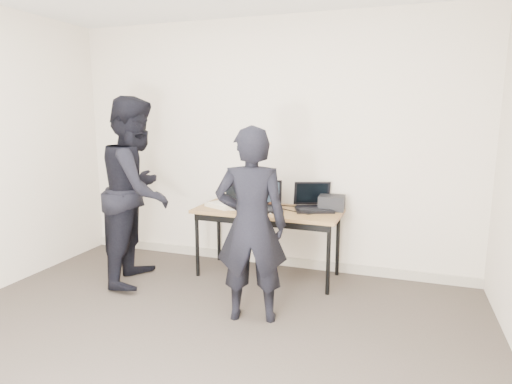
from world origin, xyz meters
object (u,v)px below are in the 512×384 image
at_px(laptop_beige, 227,201).
at_px(person_observer, 137,191).
at_px(laptop_center, 264,203).
at_px(leather_satchel, 258,193).
at_px(laptop_right, 313,204).
at_px(desk, 267,215).
at_px(person_typist, 251,225).
at_px(equipment_box, 332,203).

distance_m(laptop_beige, person_observer, 0.93).
height_order(laptop_center, person_observer, person_observer).
distance_m(laptop_beige, leather_satchel, 0.36).
xyz_separation_m(laptop_right, person_observer, (-1.66, -0.65, 0.15)).
relative_size(laptop_beige, laptop_right, 0.90).
bearing_deg(desk, person_typist, -79.26).
xyz_separation_m(laptop_beige, leather_satchel, (0.28, 0.21, 0.07)).
bearing_deg(desk, laptop_beige, 179.07).
xyz_separation_m(desk, person_typist, (0.16, -0.95, 0.14)).
height_order(desk, laptop_right, laptop_right).
height_order(laptop_center, person_typist, person_typist).
relative_size(laptop_beige, person_observer, 0.23).
relative_size(desk, equipment_box, 5.89).
xyz_separation_m(laptop_center, person_typist, (0.19, -0.95, 0.02)).
height_order(desk, person_typist, person_typist).
distance_m(leather_satchel, equipment_box, 0.81).
height_order(desk, equipment_box, equipment_box).
bearing_deg(equipment_box, desk, -163.07).
bearing_deg(laptop_right, laptop_center, 177.28).
bearing_deg(laptop_right, equipment_box, -6.73).
xyz_separation_m(laptop_center, laptop_right, (0.48, 0.15, -0.00)).
bearing_deg(person_observer, laptop_center, -81.23).
bearing_deg(desk, person_observer, -156.16).
relative_size(laptop_center, laptop_right, 0.99).
bearing_deg(equipment_box, laptop_right, -167.06).
xyz_separation_m(laptop_beige, person_observer, (-0.75, -0.52, 0.16)).
height_order(leather_satchel, person_typist, person_typist).
bearing_deg(desk, laptop_right, 19.97).
xyz_separation_m(leather_satchel, person_observer, (-1.03, -0.73, 0.08)).
relative_size(desk, leather_satchel, 4.20).
bearing_deg(desk, equipment_box, 18.38).
bearing_deg(laptop_right, person_observer, -178.29).
relative_size(laptop_beige, person_typist, 0.27).
height_order(laptop_beige, person_observer, person_observer).
height_order(desk, person_observer, person_observer).
relative_size(desk, laptop_beige, 3.53).
distance_m(laptop_beige, laptop_center, 0.43).
xyz_separation_m(laptop_beige, laptop_right, (0.91, 0.13, 0.01)).
distance_m(leather_satchel, person_typist, 1.22).
relative_size(laptop_center, person_observer, 0.25).
bearing_deg(person_observer, laptop_beige, -69.66).
bearing_deg(equipment_box, laptop_center, -164.14).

